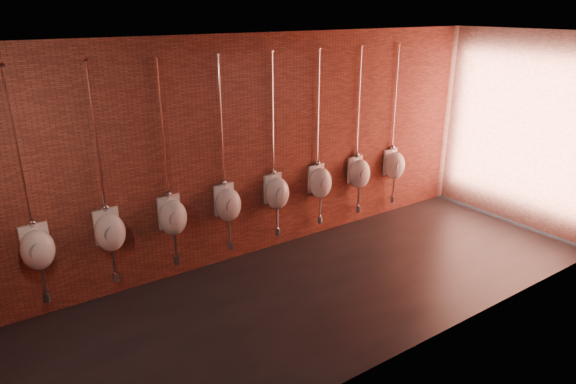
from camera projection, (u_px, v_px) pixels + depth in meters
name	position (u px, v px, depth m)	size (l,w,h in m)	color
ground	(318.00, 292.00, 6.72)	(8.50, 8.50, 0.00)	black
room_shell	(322.00, 143.00, 6.03)	(8.54, 3.04, 3.22)	black
urinal_0	(37.00, 248.00, 5.85)	(0.40, 0.36, 2.72)	white
urinal_1	(110.00, 231.00, 6.28)	(0.40, 0.36, 2.72)	white
urinal_2	(173.00, 216.00, 6.72)	(0.40, 0.36, 2.72)	white
urinal_3	(228.00, 204.00, 7.16)	(0.40, 0.36, 2.72)	white
urinal_4	(277.00, 192.00, 7.60)	(0.40, 0.36, 2.72)	white
urinal_5	(320.00, 182.00, 8.04)	(0.40, 0.36, 2.72)	white
urinal_6	(359.00, 173.00, 8.48)	(0.40, 0.36, 2.72)	white
urinal_7	(394.00, 165.00, 8.92)	(0.40, 0.36, 2.72)	white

